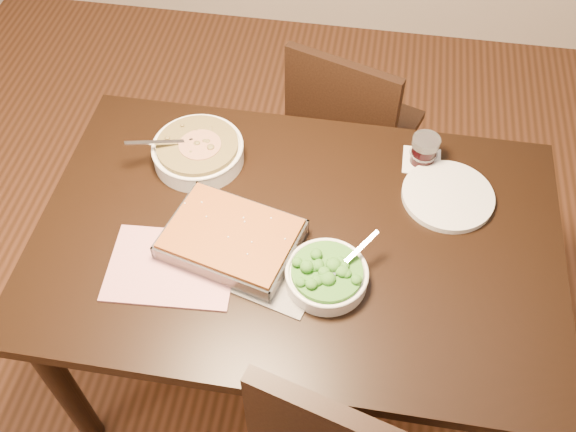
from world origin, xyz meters
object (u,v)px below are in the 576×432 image
object	(u,v)px
table	(297,254)
stew_bowl	(198,151)
wine_tumbler	(424,149)
chair_far	(349,129)
broccoli_bowl	(327,275)
dinner_plate	(448,196)
baking_dish	(231,239)

from	to	relation	value
table	stew_bowl	size ratio (longest dim) A/B	5.03
wine_tumbler	chair_far	size ratio (longest dim) A/B	0.10
broccoli_bowl	chair_far	world-z (taller)	chair_far
table	dinner_plate	distance (m)	0.45
baking_dish	dinner_plate	bearing A→B (deg)	39.19
baking_dish	wine_tumbler	size ratio (longest dim) A/B	4.32
wine_tumbler	table	bearing A→B (deg)	-134.78
table	chair_far	bearing A→B (deg)	83.01
stew_bowl	baking_dish	bearing A→B (deg)	-60.74
broccoli_bowl	chair_far	distance (m)	0.89
baking_dish	wine_tumbler	world-z (taller)	wine_tumbler
table	wine_tumbler	size ratio (longest dim) A/B	15.69
wine_tumbler	baking_dish	bearing A→B (deg)	-141.25
baking_dish	wine_tumbler	bearing A→B (deg)	53.12
chair_far	table	bearing A→B (deg)	102.00
broccoli_bowl	chair_far	bearing A→B (deg)	90.58
dinner_plate	chair_far	xyz separation A→B (m)	(-0.31, 0.51, -0.28)
broccoli_bowl	chair_far	xyz separation A→B (m)	(-0.01, 0.84, -0.30)
stew_bowl	wine_tumbler	distance (m)	0.65
table	chair_far	world-z (taller)	chair_far
broccoli_bowl	baking_dish	distance (m)	0.27
broccoli_bowl	wine_tumbler	distance (m)	0.51
stew_bowl	baking_dish	size ratio (longest dim) A/B	0.72
stew_bowl	broccoli_bowl	size ratio (longest dim) A/B	1.32
table	chair_far	xyz separation A→B (m)	(0.09, 0.70, -0.18)
baking_dish	chair_far	xyz separation A→B (m)	(0.25, 0.77, -0.30)
stew_bowl	dinner_plate	distance (m)	0.72
table	baking_dish	xyz separation A→B (m)	(-0.16, -0.07, 0.12)
dinner_plate	chair_far	bearing A→B (deg)	121.05
stew_bowl	wine_tumbler	world-z (taller)	stew_bowl
chair_far	dinner_plate	bearing A→B (deg)	140.04
table	stew_bowl	distance (m)	0.42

